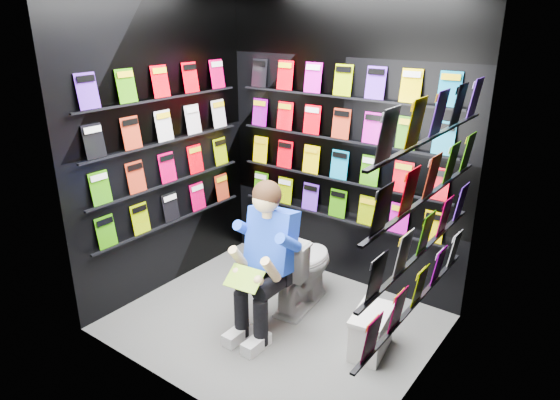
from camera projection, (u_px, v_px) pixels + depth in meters
The scene contains 13 objects.
floor at pixel (275, 322), 4.10m from camera, with size 2.40×2.40×0.00m, color #5E5E5C.
wall_back at pixel (342, 144), 4.40m from camera, with size 2.40×0.04×2.60m, color black.
wall_front at pixel (170, 212), 2.89m from camera, with size 2.40×0.04×2.60m, color black.
wall_left at pixel (163, 147), 4.31m from camera, with size 0.04×2.00×2.60m, color black.
wall_right at pixel (434, 207), 2.98m from camera, with size 0.04×2.00×2.60m, color black.
comics_back at pixel (340, 145), 4.38m from camera, with size 2.10×0.06×1.37m, color #CB0045, non-canonical shape.
comics_left at pixel (166, 147), 4.30m from camera, with size 0.06×1.70×1.37m, color #CB0045, non-canonical shape.
comics_right at pixel (429, 205), 3.00m from camera, with size 0.06×1.70×1.37m, color #CB0045, non-canonical shape.
toilet at pixel (300, 266), 4.24m from camera, with size 0.42×0.75×0.73m, color white.
longbox at pixel (371, 333), 3.71m from camera, with size 0.22×0.41×0.30m, color white.
longbox_lid at pixel (372, 314), 3.65m from camera, with size 0.24×0.43×0.03m, color white.
reader at pixel (273, 240), 3.82m from camera, with size 0.49×0.72×1.33m, color blue, non-canonical shape.
held_comic at pixel (244, 278), 3.62m from camera, with size 0.28×0.01×0.19m, color green.
Camera 1 is at (2.11, -2.78, 2.38)m, focal length 32.00 mm.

